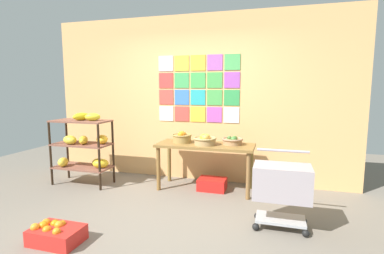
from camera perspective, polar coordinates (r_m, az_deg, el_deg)
ground at (r=3.65m, az=-7.10°, el=-17.88°), size 9.46×9.46×0.00m
back_wall_with_art at (r=4.96m, az=0.76°, el=5.51°), size 5.19×0.07×2.76m
banana_shelf_unit at (r=5.04m, az=-20.14°, el=-3.22°), size 0.96×0.46×1.17m
display_table at (r=4.50m, az=2.59°, el=-4.55°), size 1.48×0.59×0.72m
fruit_basket_right at (r=4.59m, az=-1.98°, el=-2.06°), size 0.31×0.31×0.18m
fruit_basket_back_left at (r=4.40m, az=2.57°, el=-2.50°), size 0.35×0.35×0.17m
fruit_basket_back_right at (r=4.47m, az=7.89°, el=-2.65°), size 0.32×0.32×0.14m
produce_crate_under_table at (r=4.62m, az=3.94°, el=-11.02°), size 0.43×0.30×0.18m
orange_crate_foreground at (r=3.47m, az=-24.96°, el=-18.29°), size 0.50×0.34×0.21m
shopping_cart at (r=3.46m, az=17.05°, el=-10.64°), size 0.62×0.43×0.85m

